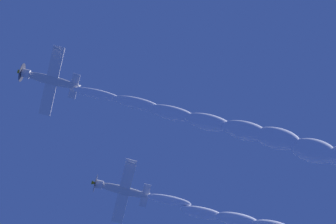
% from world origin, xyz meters
% --- Properties ---
extents(airplane_lead, '(7.91, 7.50, 2.72)m').
position_xyz_m(airplane_lead, '(3.33, 4.44, 69.66)').
color(airplane_lead, silver).
extents(airplane_left_wingman, '(7.94, 7.53, 2.67)m').
position_xyz_m(airplane_left_wingman, '(-13.87, 6.75, 69.71)').
color(airplane_left_wingman, silver).
extents(smoke_trail_lead, '(24.97, 32.75, 4.98)m').
position_xyz_m(smoke_trail_lead, '(-14.00, 27.61, 67.44)').
color(smoke_trail_lead, white).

